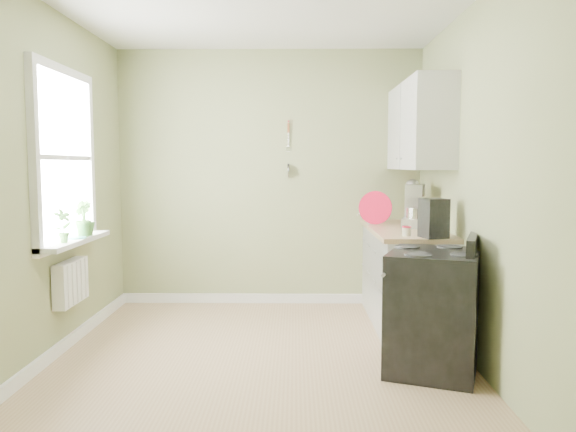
{
  "coord_description": "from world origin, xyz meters",
  "views": [
    {
      "loc": [
        0.27,
        -4.18,
        1.49
      ],
      "look_at": [
        0.21,
        0.55,
        1.06
      ],
      "focal_mm": 35.0,
      "sensor_mm": 36.0,
      "label": 1
    }
  ],
  "objects_px": {
    "stove": "(434,310)",
    "kettle": "(371,212)",
    "coffee_maker": "(433,219)",
    "stand_mixer": "(415,207)"
  },
  "relations": [
    {
      "from": "kettle",
      "to": "coffee_maker",
      "type": "xyz_separation_m",
      "value": [
        0.33,
        -1.24,
        0.05
      ]
    },
    {
      "from": "stove",
      "to": "kettle",
      "type": "height_order",
      "value": "kettle"
    },
    {
      "from": "kettle",
      "to": "stove",
      "type": "bearing_deg",
      "value": -82.47
    },
    {
      "from": "stand_mixer",
      "to": "kettle",
      "type": "distance_m",
      "value": 0.59
    },
    {
      "from": "stove",
      "to": "kettle",
      "type": "distance_m",
      "value": 1.83
    },
    {
      "from": "stand_mixer",
      "to": "kettle",
      "type": "bearing_deg",
      "value": 126.12
    },
    {
      "from": "kettle",
      "to": "coffee_maker",
      "type": "height_order",
      "value": "coffee_maker"
    },
    {
      "from": "coffee_maker",
      "to": "kettle",
      "type": "bearing_deg",
      "value": 104.92
    },
    {
      "from": "stove",
      "to": "coffee_maker",
      "type": "bearing_deg",
      "value": 78.1
    },
    {
      "from": "stand_mixer",
      "to": "kettle",
      "type": "height_order",
      "value": "stand_mixer"
    }
  ]
}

